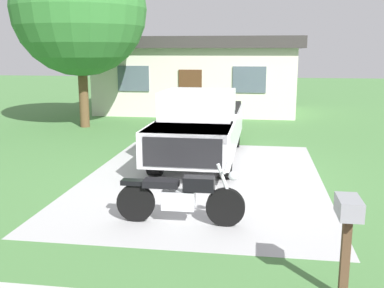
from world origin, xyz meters
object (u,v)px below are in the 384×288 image
(pickup_truck, at_px, (201,124))
(shade_tree, at_px, (79,9))
(motorcycle, at_px, (181,197))
(neighbor_house, at_px, (198,74))
(mailbox, at_px, (348,221))

(pickup_truck, bearing_deg, shade_tree, 138.74)
(motorcycle, bearing_deg, pickup_truck, 93.38)
(motorcycle, height_order, shade_tree, shade_tree)
(neighbor_house, bearing_deg, pickup_truck, -81.86)
(pickup_truck, distance_m, mailbox, 7.31)
(motorcycle, xyz_separation_m, pickup_truck, (-0.28, 4.76, 0.48))
(mailbox, height_order, shade_tree, shade_tree)
(pickup_truck, bearing_deg, motorcycle, -86.62)
(shade_tree, distance_m, neighbor_house, 7.01)
(pickup_truck, xyz_separation_m, mailbox, (2.60, -6.83, 0.03))
(shade_tree, bearing_deg, mailbox, -55.74)
(pickup_truck, bearing_deg, mailbox, -69.16)
(motorcycle, height_order, neighbor_house, neighbor_house)
(pickup_truck, relative_size, mailbox, 4.48)
(pickup_truck, height_order, shade_tree, shade_tree)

